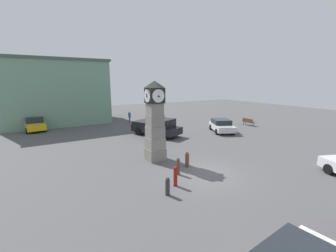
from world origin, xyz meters
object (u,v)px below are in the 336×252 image
at_px(bollard_end_row, 187,159).
at_px(pedestrian_by_cars, 130,116).
at_px(bollard_far_row, 178,166).
at_px(car_end_of_row, 222,125).
at_px(car_far_lot, 34,124).
at_px(bench, 248,121).
at_px(pickup_truck, 156,127).
at_px(bollard_near_tower, 168,186).
at_px(clock_tower, 155,123).
at_px(bollard_mid_row, 175,176).

distance_m(bollard_end_row, pedestrian_by_cars, 17.39).
height_order(bollard_far_row, car_end_of_row, car_end_of_row).
bearing_deg(car_far_lot, car_end_of_row, -31.83).
bearing_deg(bollard_end_row, car_end_of_row, 35.83).
bearing_deg(bench, car_end_of_row, -169.24).
relative_size(car_end_of_row, pickup_truck, 0.77).
distance_m(bollard_far_row, car_far_lot, 20.46).
height_order(bollard_near_tower, bollard_far_row, bollard_far_row).
distance_m(bollard_near_tower, car_far_lot, 21.66).
bearing_deg(bollard_end_row, bollard_near_tower, -138.84).
relative_size(bollard_end_row, bench, 0.63).
height_order(car_far_lot, pickup_truck, pickup_truck).
xyz_separation_m(bollard_far_row, bollard_end_row, (1.19, 0.74, -0.02)).
height_order(clock_tower, bollard_mid_row, clock_tower).
xyz_separation_m(clock_tower, bollard_near_tower, (-1.84, -5.02, -2.27)).
xyz_separation_m(bollard_far_row, pedestrian_by_cars, (3.56, 17.97, 0.36)).
distance_m(bollard_near_tower, bench, 20.94).
distance_m(bollard_near_tower, car_end_of_row, 15.65).
distance_m(car_far_lot, bench, 26.11).
distance_m(bollard_far_row, car_end_of_row, 13.06).
bearing_deg(clock_tower, bench, 18.72).
relative_size(bollard_near_tower, bollard_mid_row, 0.85).
height_order(clock_tower, car_end_of_row, clock_tower).
xyz_separation_m(bollard_mid_row, bollard_far_row, (0.95, 1.23, -0.03)).
height_order(car_end_of_row, pickup_truck, pickup_truck).
bearing_deg(clock_tower, bollard_near_tower, -110.14).
bearing_deg(car_end_of_row, bollard_far_row, -144.59).
distance_m(bollard_mid_row, car_end_of_row, 14.55).
bearing_deg(bollard_near_tower, bollard_end_row, 41.16).
distance_m(bollard_mid_row, bollard_end_row, 2.91).
bearing_deg(car_end_of_row, pickup_truck, 163.61).
height_order(clock_tower, pedestrian_by_cars, clock_tower).
bearing_deg(car_far_lot, pedestrian_by_cars, -5.02).
bearing_deg(bollard_far_row, pedestrian_by_cars, 78.80).
xyz_separation_m(car_end_of_row, bench, (5.64, 1.07, -0.20)).
xyz_separation_m(bollard_end_row, pickup_truck, (2.26, 8.94, 0.41)).
distance_m(bollard_mid_row, bench, 19.85).
distance_m(bollard_mid_row, bollard_far_row, 1.55).
distance_m(bollard_near_tower, pickup_truck, 12.73).
relative_size(bollard_mid_row, car_end_of_row, 0.26).
height_order(bollard_near_tower, bollard_mid_row, bollard_mid_row).
bearing_deg(bollard_near_tower, pedestrian_by_cars, 74.85).
bearing_deg(car_end_of_row, clock_tower, -157.33).
bearing_deg(pickup_truck, bench, -4.65).
bearing_deg(car_far_lot, bollard_near_tower, -74.24).
height_order(bollard_near_tower, bench, bollard_near_tower).
bearing_deg(bollard_mid_row, bollard_end_row, 42.63).
xyz_separation_m(bollard_near_tower, pickup_truck, (5.28, 11.57, 0.45)).
height_order(bollard_mid_row, bench, bollard_mid_row).
distance_m(clock_tower, bollard_far_row, 3.83).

